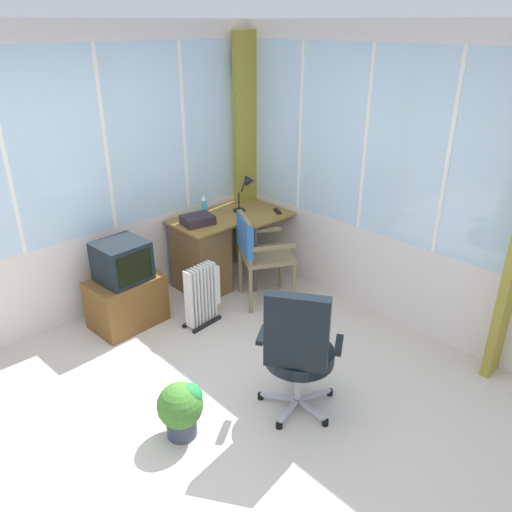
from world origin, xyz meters
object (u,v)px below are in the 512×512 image
(desk_lamp, at_px, (247,188))
(potted_plant, at_px, (181,407))
(wooden_armchair, at_px, (255,247))
(paper_tray, at_px, (198,220))
(space_heater, at_px, (203,294))
(tv_on_stand, at_px, (125,289))
(tv_remote, at_px, (277,211))
(spray_bottle, at_px, (204,205))
(office_chair, at_px, (298,347))
(desk, at_px, (204,254))

(desk_lamp, relative_size, potted_plant, 0.96)
(wooden_armchair, bearing_deg, desk_lamp, 54.56)
(paper_tray, bearing_deg, space_heater, -124.80)
(paper_tray, height_order, tv_on_stand, paper_tray)
(tv_remote, height_order, spray_bottle, spray_bottle)
(potted_plant, bearing_deg, office_chair, -27.90)
(spray_bottle, xyz_separation_m, wooden_armchair, (0.05, -0.73, -0.25))
(spray_bottle, relative_size, potted_plant, 0.53)
(desk_lamp, height_order, tv_on_stand, desk_lamp)
(desk, xyz_separation_m, office_chair, (-0.69, -1.96, 0.17))
(paper_tray, xyz_separation_m, potted_plant, (-1.35, -1.57, -0.56))
(spray_bottle, relative_size, tv_on_stand, 0.26)
(desk, xyz_separation_m, desk_lamp, (0.57, -0.05, 0.61))
(wooden_armchair, xyz_separation_m, office_chair, (-0.89, -1.40, -0.03))
(tv_on_stand, bearing_deg, tv_remote, -7.99)
(desk, distance_m, tv_remote, 0.91)
(tv_on_stand, bearing_deg, office_chair, -81.94)
(tv_on_stand, bearing_deg, space_heater, -41.28)
(space_heater, xyz_separation_m, potted_plant, (-0.99, -1.05, -0.06))
(desk_lamp, relative_size, spray_bottle, 1.82)
(desk, height_order, office_chair, office_chair)
(spray_bottle, relative_size, office_chair, 0.21)
(desk, height_order, paper_tray, paper_tray)
(space_heater, bearing_deg, wooden_armchair, -3.12)
(desk_lamp, height_order, tv_remote, desk_lamp)
(desk_lamp, xyz_separation_m, office_chair, (-1.26, -1.91, -0.44))
(desk_lamp, distance_m, office_chair, 2.33)
(tv_remote, relative_size, office_chair, 0.15)
(desk, bearing_deg, desk_lamp, -5.51)
(tv_remote, relative_size, space_heater, 0.25)
(desk, bearing_deg, wooden_armchair, -70.30)
(tv_remote, xyz_separation_m, spray_bottle, (-0.61, 0.48, 0.09))
(paper_tray, relative_size, tv_on_stand, 0.36)
(spray_bottle, height_order, tv_on_stand, spray_bottle)
(wooden_armchair, bearing_deg, potted_plant, -148.00)
(tv_remote, distance_m, wooden_armchair, 0.64)
(spray_bottle, distance_m, paper_tray, 0.29)
(tv_remote, distance_m, potted_plant, 2.58)
(desk_lamp, bearing_deg, tv_on_stand, -179.53)
(spray_bottle, bearing_deg, space_heater, -129.82)
(desk, distance_m, space_heater, 0.69)
(paper_tray, height_order, potted_plant, paper_tray)
(wooden_armchair, relative_size, tv_on_stand, 1.11)
(tv_remote, distance_m, spray_bottle, 0.78)
(office_chair, relative_size, tv_on_stand, 1.24)
(tv_remote, bearing_deg, tv_on_stand, -161.02)
(paper_tray, bearing_deg, tv_on_stand, -176.47)
(office_chair, distance_m, space_heater, 1.48)
(desk_lamp, bearing_deg, office_chair, -123.40)
(space_heater, bearing_deg, spray_bottle, 50.18)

